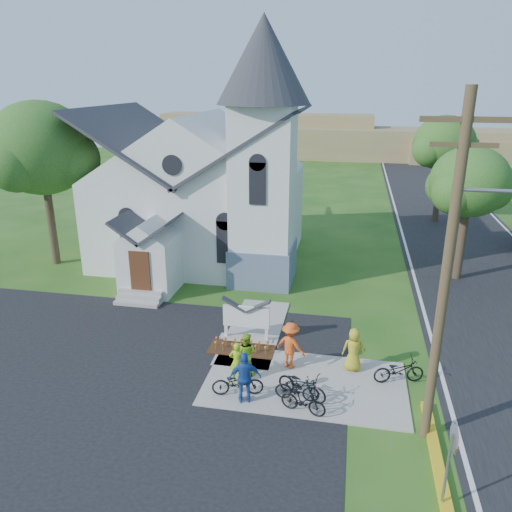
% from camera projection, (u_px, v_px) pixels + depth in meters
% --- Properties ---
extents(ground, '(120.00, 120.00, 0.00)m').
position_uv_depth(ground, '(261.00, 387.00, 17.37)').
color(ground, '#225017').
rests_on(ground, ground).
extents(parking_lot, '(20.00, 16.00, 0.02)m').
position_uv_depth(parking_lot, '(46.00, 397.00, 16.78)').
color(parking_lot, black).
rests_on(parking_lot, ground).
extents(road, '(8.00, 90.00, 0.02)m').
position_uv_depth(road, '(474.00, 261.00, 29.42)').
color(road, black).
rests_on(road, ground).
extents(sidewalk, '(7.00, 4.00, 0.05)m').
position_uv_depth(sidewalk, '(305.00, 383.00, 17.55)').
color(sidewalk, gray).
rests_on(sidewalk, ground).
extents(church, '(12.35, 12.00, 13.00)m').
position_uv_depth(church, '(206.00, 171.00, 28.17)').
color(church, white).
rests_on(church, ground).
extents(church_sign, '(2.20, 0.40, 1.70)m').
position_uv_depth(church_sign, '(246.00, 317.00, 20.20)').
color(church_sign, gray).
rests_on(church_sign, ground).
extents(flower_bed, '(2.60, 1.10, 0.07)m').
position_uv_depth(flower_bed, '(242.00, 350.00, 19.70)').
color(flower_bed, '#391C0F').
rests_on(flower_bed, ground).
extents(utility_pole, '(3.45, 0.28, 10.00)m').
position_uv_depth(utility_pole, '(450.00, 268.00, 13.21)').
color(utility_pole, '#493724').
rests_on(utility_pole, ground).
extents(stop_sign, '(0.11, 0.76, 2.48)m').
position_uv_depth(stop_sign, '(452.00, 449.00, 11.90)').
color(stop_sign, gray).
rests_on(stop_sign, ground).
extents(tree_lot_corner, '(5.60, 5.60, 9.15)m').
position_uv_depth(tree_lot_corner, '(41.00, 149.00, 26.97)').
color(tree_lot_corner, '#372A1E').
rests_on(tree_lot_corner, ground).
extents(tree_road_near, '(4.00, 4.00, 7.05)m').
position_uv_depth(tree_road_near, '(470.00, 183.00, 25.19)').
color(tree_road_near, '#372A1E').
rests_on(tree_road_near, ground).
extents(tree_road_mid, '(4.40, 4.40, 7.80)m').
position_uv_depth(tree_road_mid, '(444.00, 144.00, 36.02)').
color(tree_road_mid, '#372A1E').
rests_on(tree_road_mid, ground).
extents(distant_hills, '(61.00, 10.00, 5.60)m').
position_uv_depth(distant_hills, '(361.00, 142.00, 68.16)').
color(distant_hills, '#8A724D').
rests_on(distant_hills, ground).
extents(cyclist_0, '(0.58, 0.41, 1.52)m').
position_uv_depth(cyclist_0, '(237.00, 362.00, 17.37)').
color(cyclist_0, '#91C216').
rests_on(cyclist_0, sidewalk).
extents(bike_0, '(1.83, 0.99, 0.91)m').
position_uv_depth(bike_0, '(238.00, 383.00, 16.72)').
color(bike_0, black).
rests_on(bike_0, sidewalk).
extents(cyclist_1, '(0.83, 0.68, 1.59)m').
position_uv_depth(cyclist_1, '(246.00, 354.00, 17.86)').
color(cyclist_1, '#95D327').
rests_on(cyclist_1, sidewalk).
extents(bike_1, '(1.49, 0.45, 0.89)m').
position_uv_depth(bike_1, '(297.00, 388.00, 16.43)').
color(bike_1, black).
rests_on(bike_1, sidewalk).
extents(cyclist_2, '(1.14, 0.72, 1.81)m').
position_uv_depth(cyclist_2, '(245.00, 378.00, 16.22)').
color(cyclist_2, '#204DA3').
rests_on(cyclist_2, sidewalk).
extents(bike_2, '(1.91, 1.30, 0.95)m').
position_uv_depth(bike_2, '(302.00, 385.00, 16.58)').
color(bike_2, black).
rests_on(bike_2, sidewalk).
extents(cyclist_3, '(1.32, 1.06, 1.78)m').
position_uv_depth(cyclist_3, '(291.00, 345.00, 18.22)').
color(cyclist_3, '#E35419').
rests_on(cyclist_3, sidewalk).
extents(bike_3, '(1.58, 0.80, 0.91)m').
position_uv_depth(bike_3, '(303.00, 400.00, 15.80)').
color(bike_3, black).
rests_on(bike_3, sidewalk).
extents(cyclist_4, '(0.83, 0.56, 1.66)m').
position_uv_depth(cyclist_4, '(354.00, 350.00, 18.05)').
color(cyclist_4, '#B0A321').
rests_on(cyclist_4, sidewalk).
extents(bike_4, '(1.89, 1.08, 0.94)m').
position_uv_depth(bike_4, '(399.00, 370.00, 17.42)').
color(bike_4, black).
rests_on(bike_4, sidewalk).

